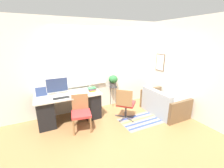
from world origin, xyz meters
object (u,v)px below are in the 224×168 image
(desk_chair_wooden, at_px, (81,111))
(laptop, at_px, (42,96))
(couch_loveseat, at_px, (163,104))
(potted_plant, at_px, (113,80))
(office_chair_swivel, at_px, (125,103))
(book_stack, at_px, (92,89))
(monitor, at_px, (57,86))
(keyboard, at_px, (61,98))
(plant_stand, at_px, (113,89))
(desk_lamp, at_px, (89,79))
(mouse, at_px, (73,96))

(desk_chair_wooden, bearing_deg, laptop, 156.54)
(couch_loveseat, bearing_deg, potted_plant, 44.47)
(desk_chair_wooden, bearing_deg, office_chair_swivel, 6.79)
(laptop, distance_m, book_stack, 1.27)
(monitor, height_order, keyboard, monitor)
(plant_stand, height_order, potted_plant, potted_plant)
(plant_stand, bearing_deg, monitor, -173.34)
(couch_loveseat, relative_size, plant_stand, 1.95)
(keyboard, relative_size, desk_lamp, 0.81)
(mouse, bearing_deg, office_chair_swivel, -18.34)
(keyboard, bearing_deg, potted_plant, 16.73)
(mouse, bearing_deg, plant_stand, 19.99)
(office_chair_swivel, bearing_deg, mouse, 26.68)
(potted_plant, bearing_deg, laptop, -171.85)
(keyboard, distance_m, office_chair_swivel, 1.67)
(mouse, bearing_deg, keyboard, 179.53)
(desk_chair_wooden, relative_size, couch_loveseat, 0.66)
(laptop, bearing_deg, book_stack, -2.98)
(desk_lamp, bearing_deg, couch_loveseat, -27.31)
(monitor, height_order, desk_chair_wooden, monitor)
(monitor, distance_m, couch_loveseat, 3.06)
(office_chair_swivel, relative_size, couch_loveseat, 0.70)
(book_stack, distance_m, plant_stand, 0.95)
(monitor, height_order, mouse, monitor)
(laptop, height_order, couch_loveseat, laptop)
(keyboard, distance_m, mouse, 0.29)
(mouse, xyz_separation_m, plant_stand, (1.40, 0.51, -0.19))
(potted_plant, bearing_deg, monitor, -173.34)
(mouse, distance_m, plant_stand, 1.50)
(book_stack, xyz_separation_m, office_chair_swivel, (0.74, -0.57, -0.34))
(monitor, height_order, potted_plant, monitor)
(book_stack, bearing_deg, office_chair_swivel, -37.52)
(laptop, height_order, keyboard, laptop)
(mouse, xyz_separation_m, potted_plant, (1.40, 0.51, 0.12))
(plant_stand, bearing_deg, mouse, -160.01)
(mouse, xyz_separation_m, office_chair_swivel, (1.30, -0.43, -0.29))
(office_chair_swivel, height_order, potted_plant, potted_plant)
(laptop, height_order, book_stack, laptop)
(potted_plant, bearing_deg, plant_stand, -90.00)
(potted_plant, bearing_deg, office_chair_swivel, -95.92)
(couch_loveseat, xyz_separation_m, plant_stand, (-1.10, 1.13, 0.31))
(mouse, relative_size, desk_chair_wooden, 0.08)
(plant_stand, bearing_deg, book_stack, -156.37)
(office_chair_swivel, height_order, couch_loveseat, office_chair_swivel)
(monitor, bearing_deg, desk_chair_wooden, -57.37)
(desk_chair_wooden, relative_size, potted_plant, 2.24)
(desk_lamp, bearing_deg, office_chair_swivel, -47.97)
(laptop, bearing_deg, mouse, -16.16)
(book_stack, height_order, office_chair_swivel, office_chair_swivel)
(laptop, relative_size, desk_chair_wooden, 0.44)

